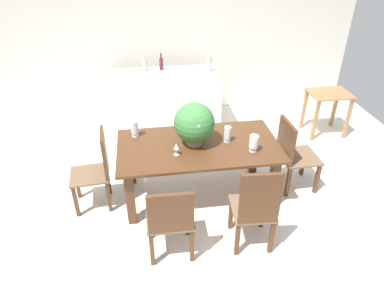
% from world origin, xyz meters
% --- Properties ---
extents(ground_plane, '(7.04, 7.04, 0.00)m').
position_xyz_m(ground_plane, '(0.00, 0.00, 0.00)').
color(ground_plane, silver).
extents(back_wall, '(6.40, 0.10, 2.60)m').
position_xyz_m(back_wall, '(0.00, 2.60, 1.30)').
color(back_wall, beige).
rests_on(back_wall, ground).
extents(dining_table, '(1.92, 1.01, 0.75)m').
position_xyz_m(dining_table, '(0.00, 0.02, 0.62)').
color(dining_table, '#4C2D19').
rests_on(dining_table, ground).
extents(chair_foot_end, '(0.48, 0.48, 0.97)m').
position_xyz_m(chair_foot_end, '(1.20, 0.02, 0.54)').
color(chair_foot_end, '#4C2D19').
rests_on(chair_foot_end, ground).
extents(chair_head_end, '(0.49, 0.45, 1.00)m').
position_xyz_m(chair_head_end, '(-1.20, 0.03, 0.54)').
color(chair_head_end, '#4C2D19').
rests_on(chair_head_end, ground).
extents(chair_near_right, '(0.46, 0.48, 1.05)m').
position_xyz_m(chair_near_right, '(0.42, -0.94, 0.57)').
color(chair_near_right, '#4C2D19').
rests_on(chair_near_right, ground).
extents(chair_near_left, '(0.48, 0.45, 0.92)m').
position_xyz_m(chair_near_left, '(-0.43, -0.93, 0.52)').
color(chair_near_left, '#4C2D19').
rests_on(chair_near_left, ground).
extents(flower_centerpiece, '(0.48, 0.48, 0.52)m').
position_xyz_m(flower_centerpiece, '(-0.05, 0.05, 1.02)').
color(flower_centerpiece, gray).
rests_on(flower_centerpiece, dining_table).
extents(crystal_vase_left, '(0.11, 0.11, 0.20)m').
position_xyz_m(crystal_vase_left, '(0.60, -0.20, 0.87)').
color(crystal_vase_left, silver).
rests_on(crystal_vase_left, dining_table).
extents(crystal_vase_center_near, '(0.09, 0.09, 0.21)m').
position_xyz_m(crystal_vase_center_near, '(-0.74, 0.34, 0.87)').
color(crystal_vase_center_near, silver).
rests_on(crystal_vase_center_near, dining_table).
extents(crystal_vase_right, '(0.08, 0.08, 0.20)m').
position_xyz_m(crystal_vase_right, '(0.35, 0.04, 0.86)').
color(crystal_vase_right, silver).
rests_on(crystal_vase_right, dining_table).
extents(wine_glass, '(0.06, 0.06, 0.14)m').
position_xyz_m(wine_glass, '(-0.28, -0.15, 0.85)').
color(wine_glass, silver).
rests_on(wine_glass, dining_table).
extents(kitchen_counter, '(1.86, 0.68, 0.95)m').
position_xyz_m(kitchen_counter, '(-0.28, 1.92, 0.47)').
color(kitchen_counter, silver).
rests_on(kitchen_counter, ground).
extents(wine_bottle_tall, '(0.08, 0.08, 0.30)m').
position_xyz_m(wine_bottle_tall, '(-0.55, 2.10, 1.06)').
color(wine_bottle_tall, '#B2BFB7').
rests_on(wine_bottle_tall, kitchen_counter).
extents(wine_bottle_green, '(0.07, 0.07, 0.29)m').
position_xyz_m(wine_bottle_green, '(0.49, 1.91, 1.07)').
color(wine_bottle_green, '#B2BFB7').
rests_on(wine_bottle_green, kitchen_counter).
extents(wine_bottle_amber, '(0.06, 0.06, 0.28)m').
position_xyz_m(wine_bottle_amber, '(-0.28, 2.10, 1.05)').
color(wine_bottle_amber, '#511E28').
rests_on(wine_bottle_amber, kitchen_counter).
extents(side_table, '(0.63, 0.50, 0.72)m').
position_xyz_m(side_table, '(2.32, 1.29, 0.54)').
color(side_table, olive).
rests_on(side_table, ground).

